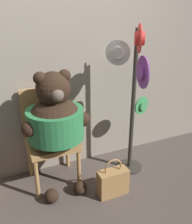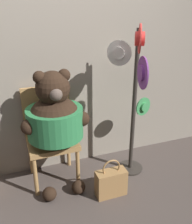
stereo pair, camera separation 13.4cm
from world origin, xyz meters
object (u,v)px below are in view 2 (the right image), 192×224
object	(u,v)px
hat_display_rack	(135,94)
chair	(50,132)
handbag_on_ground	(111,182)
teddy_bear	(55,119)

from	to	relation	value
hat_display_rack	chair	bearing A→B (deg)	163.24
handbag_on_ground	teddy_bear	bearing A→B (deg)	140.38
chair	handbag_on_ground	world-z (taller)	chair
chair	handbag_on_ground	bearing A→B (deg)	-47.66
teddy_bear	hat_display_rack	bearing A→B (deg)	-6.78
teddy_bear	handbag_on_ground	size ratio (longest dim) A/B	3.00
hat_display_rack	handbag_on_ground	bearing A→B (deg)	-142.90
chair	hat_display_rack	bearing A→B (deg)	-16.76
hat_display_rack	teddy_bear	bearing A→B (deg)	173.22
hat_display_rack	handbag_on_ground	distance (m)	0.89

